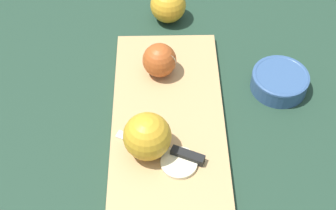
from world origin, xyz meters
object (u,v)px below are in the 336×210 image
Objects in this scene: apple_half_left at (161,60)px; apple_whole at (168,5)px; apple_half_right at (147,136)px; knife at (177,153)px; bowl at (280,80)px.

apple_whole is (-0.18, 0.04, -0.01)m from apple_half_left.
knife is at bearing -1.17° from apple_half_right.
apple_whole is (-0.37, 0.10, -0.02)m from apple_half_right.
apple_half_right is 0.91× the size of apple_whole.
apple_half_left is 0.74× the size of apple_whole.
apple_half_left is 0.24m from bowl.
apple_half_right reaches higher than bowl.
bowl is at bearing 41.65° from apple_half_right.
knife is 1.33× the size of bowl.
apple_half_right reaches higher than knife.
bowl is (-0.12, 0.28, -0.04)m from apple_half_right.
apple_half_left is 0.45× the size of knife.
apple_half_right is 0.31m from bowl.
apple_whole is 0.31m from bowl.
knife is (0.20, -0.00, -0.03)m from apple_half_left.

